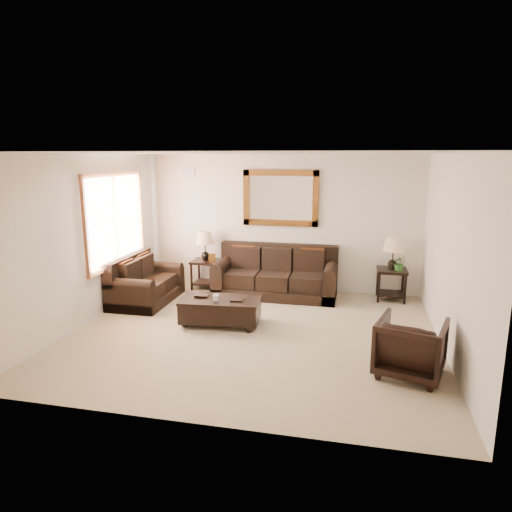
% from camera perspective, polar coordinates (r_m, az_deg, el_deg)
% --- Properties ---
extents(room, '(5.51, 5.01, 2.71)m').
position_cam_1_polar(room, '(6.72, -0.43, 1.16)').
color(room, gray).
rests_on(room, ground).
extents(window, '(0.07, 1.96, 1.66)m').
position_cam_1_polar(window, '(8.50, -17.10, 4.35)').
color(window, white).
rests_on(window, room).
extents(mirror, '(1.50, 0.06, 1.10)m').
position_cam_1_polar(mirror, '(9.05, 3.08, 7.24)').
color(mirror, '#4A2C0E').
rests_on(mirror, room).
extents(air_vent, '(0.25, 0.02, 0.18)m').
position_cam_1_polar(air_vent, '(9.53, -8.41, 10.40)').
color(air_vent, '#999999').
rests_on(air_vent, room).
extents(sofa, '(2.34, 1.01, 0.96)m').
position_cam_1_polar(sofa, '(8.90, 2.51, -2.69)').
color(sofa, black).
rests_on(sofa, room).
extents(loveseat, '(0.91, 1.53, 0.86)m').
position_cam_1_polar(loveseat, '(8.74, -13.86, -3.52)').
color(loveseat, black).
rests_on(loveseat, room).
extents(end_table_left, '(0.54, 0.54, 1.18)m').
position_cam_1_polar(end_table_left, '(9.30, -6.35, 0.59)').
color(end_table_left, black).
rests_on(end_table_left, room).
extents(end_table_right, '(0.55, 0.55, 1.20)m').
position_cam_1_polar(end_table_right, '(8.84, 16.72, -0.39)').
color(end_table_right, black).
rests_on(end_table_right, room).
extents(coffee_table, '(1.31, 0.78, 0.53)m').
position_cam_1_polar(coffee_table, '(7.38, -4.45, -6.55)').
color(coffee_table, black).
rests_on(coffee_table, room).
extents(armchair, '(0.95, 0.91, 0.80)m').
position_cam_1_polar(armchair, '(6.00, 18.79, -10.44)').
color(armchair, black).
rests_on(armchair, floor).
extents(potted_plant, '(0.32, 0.34, 0.23)m').
position_cam_1_polar(potted_plant, '(8.77, 17.51, -1.04)').
color(potted_plant, '#295D20').
rests_on(potted_plant, end_table_right).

